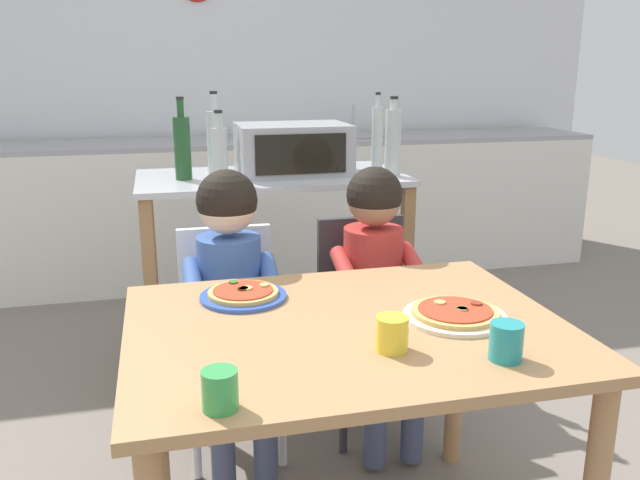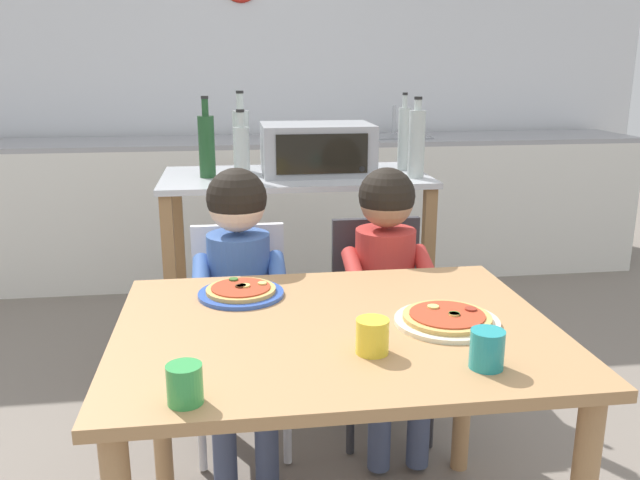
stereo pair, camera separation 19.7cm
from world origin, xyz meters
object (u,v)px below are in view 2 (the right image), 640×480
bottle_dark_olive_oil (404,138)px  pizza_plate_blue_rimmed (241,292)px  bottle_slim_sauce (241,139)px  child_in_blue_striped_shirt (239,277)px  drinking_cup_yellow (372,336)px  dining_chair_right (380,310)px  toaster_oven (317,149)px  dining_table (335,362)px  kitchen_island_cart (296,239)px  dining_chair_left (241,320)px  bottle_squat_spirits (241,152)px  pizza_plate_cream (447,319)px  drinking_cup_teal (487,349)px  bottle_clear_vinegar (417,143)px  child_in_red_shirt (388,271)px  drinking_cup_green (185,384)px  bottle_tall_green_wine (207,145)px

bottle_dark_olive_oil → pizza_plate_blue_rimmed: bearing=-125.1°
bottle_slim_sauce → child_in_blue_striped_shirt: (-0.04, -0.85, -0.38)m
bottle_dark_olive_oil → drinking_cup_yellow: (-0.48, -1.55, -0.29)m
dining_chair_right → drinking_cup_yellow: (-0.23, -0.91, 0.30)m
bottle_slim_sauce → drinking_cup_yellow: size_ratio=4.30×
toaster_oven → dining_table: (-0.13, -1.32, -0.40)m
kitchen_island_cart → dining_chair_left: size_ratio=1.45×
bottle_squat_spirits → bottle_slim_sauce: bottle_slim_sauce is taller
bottle_slim_sauce → bottle_dark_olive_oil: bearing=-4.9°
dining_chair_left → pizza_plate_cream: bearing=-53.8°
drinking_cup_teal → child_in_blue_striped_shirt: bearing=121.6°
bottle_clear_vinegar → child_in_blue_striped_shirt: (-0.78, -0.58, -0.38)m
child_in_red_shirt → drinking_cup_green: bearing=-124.2°
bottle_tall_green_wine → child_in_blue_striped_shirt: bearing=-80.9°
dining_table → toaster_oven: bearing=84.5°
dining_table → drinking_cup_green: drinking_cup_green is taller
drinking_cup_teal → bottle_tall_green_wine: bearing=112.4°
bottle_dark_olive_oil → drinking_cup_yellow: bearing=-107.2°
bottle_clear_vinegar → pizza_plate_cream: size_ratio=1.24×
child_in_blue_striped_shirt → drinking_cup_yellow: 0.82m
bottle_clear_vinegar → child_in_blue_striped_shirt: 1.04m
bottle_dark_olive_oil → bottle_squat_spirits: bearing=-166.1°
drinking_cup_yellow → bottle_clear_vinegar: bearing=70.3°
kitchen_island_cart → toaster_oven: (0.10, 0.01, 0.41)m
bottle_squat_spirits → pizza_plate_blue_rimmed: size_ratio=1.18×
bottle_slim_sauce → dining_table: bearing=-81.8°
toaster_oven → pizza_plate_blue_rimmed: (-0.37, -1.07, -0.28)m
toaster_oven → bottle_dark_olive_oil: size_ratio=1.38×
bottle_squat_spirits → bottle_tall_green_wine: bearing=143.3°
child_in_blue_striped_shirt → pizza_plate_blue_rimmed: (0.00, -0.32, 0.06)m
bottle_squat_spirits → child_in_red_shirt: bottle_squat_spirits is taller
child_in_red_shirt → pizza_plate_blue_rimmed: 0.64m
drinking_cup_green → bottle_squat_spirits: bearing=84.2°
bottle_dark_olive_oil → drinking_cup_green: size_ratio=4.25×
dining_chair_right → child_in_red_shirt: bearing=-90.0°
dining_chair_right → pizza_plate_cream: bearing=-90.0°
bottle_slim_sauce → drinking_cup_yellow: (0.26, -1.61, -0.29)m
drinking_cup_yellow → drinking_cup_teal: 0.26m
bottle_slim_sauce → bottle_tall_green_wine: 0.21m
drinking_cup_green → dining_chair_right: bearing=58.8°
dining_table → dining_chair_right: dining_chair_right is taller
dining_chair_left → pizza_plate_blue_rimmed: bearing=-90.0°
kitchen_island_cart → dining_table: kitchen_island_cart is taller
bottle_dark_olive_oil → child_in_blue_striped_shirt: 1.17m
bottle_dark_olive_oil → bottle_tall_green_wine: 0.90m
child_in_red_shirt → drinking_cup_green: (-0.66, -0.97, 0.10)m
bottle_tall_green_wine → child_in_red_shirt: bottle_tall_green_wine is taller
drinking_cup_green → drinking_cup_yellow: drinking_cup_yellow is taller
dining_table → bottle_squat_spirits: bearing=100.1°
bottle_squat_spirits → drinking_cup_green: (-0.16, -1.54, -0.26)m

